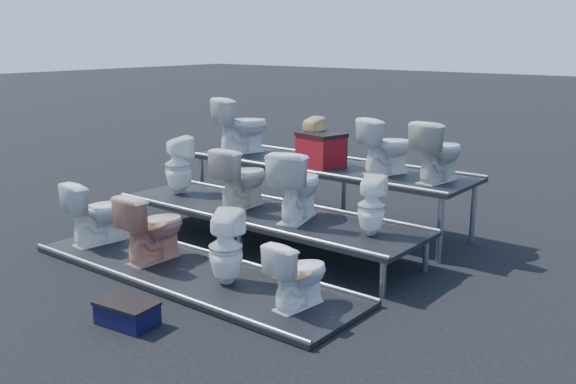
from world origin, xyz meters
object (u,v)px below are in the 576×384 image
Objects in this scene: toilet_3 at (298,273)px; toilet_9 at (312,140)px; toilet_2 at (226,247)px; toilet_6 at (297,185)px; step_stool at (127,315)px; toilet_5 at (241,177)px; toilet_10 at (387,146)px; toilet_0 at (98,212)px; toilet_4 at (178,165)px; red_crate at (321,151)px; toilet_11 at (439,151)px; toilet_8 at (242,125)px; toilet_7 at (371,206)px; toilet_1 at (153,227)px.

toilet_3 is 3.24m from toilet_9.
toilet_3 is at bearing 156.93° from toilet_2.
toilet_9 is at bearing -76.16° from toilet_6.
toilet_2 is 1.45× the size of step_stool.
toilet_5 is 1.91m from toilet_10.
toilet_6 reaches higher than step_stool.
toilet_3 is (3.17, 0.00, -0.07)m from toilet_0.
toilet_4 is at bearing -86.33° from toilet_0.
toilet_4 is at bearing -0.63° from toilet_5.
red_crate reaches higher than toilet_4.
toilet_5 is 1.44× the size of step_stool.
red_crate is 1.05× the size of step_stool.
toilet_11 is (1.92, 0.00, 0.05)m from toilet_9.
toilet_8 is 1.55× the size of step_stool.
toilet_7 is 1.49m from toilet_10.
toilet_6 reaches higher than toilet_0.
step_stool is (-0.50, -3.81, -1.13)m from toilet_10.
toilet_9 reaches higher than toilet_0.
toilet_3 is (2.12, 0.00, -0.07)m from toilet_1.
toilet_4 is 1.99m from red_crate.
toilet_10 is at bearing -162.58° from toilet_8.
toilet_8 is (-3.10, 1.30, 0.49)m from toilet_7.
toilet_0 is at bearing 143.04° from step_stool.
step_stool is at bearing 55.30° from toilet_3.
toilet_0 is 1.23× the size of toilet_9.
toilet_5 is (1.19, 0.00, -0.01)m from toilet_4.
step_stool is (2.03, -3.81, -1.19)m from toilet_8.
toilet_1 is at bearing 6.50° from toilet_3.
toilet_4 is 2.87m from toilet_10.
toilet_7 is 1.97m from red_crate.
toilet_6 is 1.56× the size of step_stool.
toilet_9 is 0.28m from red_crate.
toilet_4 is 1.07× the size of toilet_11.
toilet_9 is at bearing -49.43° from toilet_3.
toilet_3 is 0.83× the size of toilet_4.
toilet_10 is at bearing -71.22° from toilet_3.
red_crate is at bearing -52.03° from toilet_3.
toilet_8 is at bearing -33.58° from toilet_3.
toilet_6 reaches higher than red_crate.
toilet_10 is at bearing 75.55° from step_stool.
toilet_8 is at bearing -68.73° from toilet_1.
toilet_0 is 1.20× the size of toilet_3.
toilet_6 is at bearing -45.35° from toilet_3.
toilet_3 is at bearing 94.17° from toilet_11.
toilet_6 is at bearing 93.66° from toilet_10.
toilet_6 is 1.31× the size of toilet_9.
toilet_3 is at bearing 75.91° from toilet_7.
toilet_11 is at bearing -136.66° from toilet_4.
toilet_2 is at bearing 104.39° from toilet_10.
red_crate reaches higher than toilet_2.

